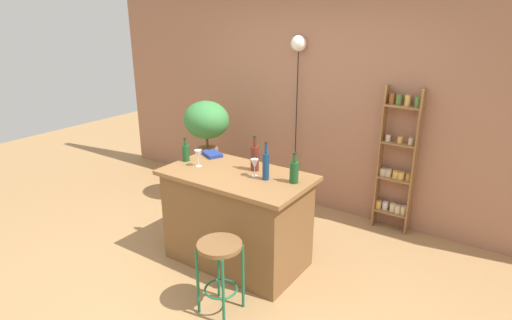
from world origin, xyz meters
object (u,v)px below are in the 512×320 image
(plant_stool, at_px, (209,184))
(wine_glass_left, at_px, (255,164))
(cookbook, at_px, (212,154))
(spice_shelf, at_px, (397,162))
(bottle_spirits_clear, at_px, (294,171))
(bottle_olive_oil, at_px, (255,157))
(wine_glass_center, at_px, (198,155))
(potted_plant, at_px, (206,124))
(pendant_globe_light, at_px, (299,47))
(bottle_vinegar, at_px, (186,152))
(bar_stool, at_px, (220,260))
(bottle_sauce_amber, at_px, (266,165))

(plant_stool, xyz_separation_m, wine_glass_left, (1.32, -0.89, 0.81))
(wine_glass_left, relative_size, cookbook, 0.78)
(spice_shelf, xyz_separation_m, bottle_spirits_clear, (-0.49, -1.40, 0.23))
(bottle_olive_oil, distance_m, wine_glass_center, 0.55)
(potted_plant, distance_m, bottle_olive_oil, 1.45)
(bottle_olive_oil, xyz_separation_m, pendant_globe_light, (-0.33, 1.37, 0.89))
(potted_plant, relative_size, bottle_vinegar, 3.57)
(bar_stool, distance_m, bottle_vinegar, 1.29)
(spice_shelf, relative_size, wine_glass_center, 9.84)
(spice_shelf, relative_size, cookbook, 7.68)
(bottle_olive_oil, relative_size, cookbook, 1.60)
(bottle_spirits_clear, distance_m, cookbook, 1.07)
(bottle_olive_oil, relative_size, bottle_sauce_amber, 0.97)
(bottle_vinegar, bearing_deg, wine_glass_left, 2.75)
(bottle_vinegar, xyz_separation_m, bottle_sauce_amber, (0.93, 0.03, 0.04))
(potted_plant, relative_size, bottle_spirits_clear, 3.09)
(spice_shelf, height_order, bottle_vinegar, spice_shelf)
(plant_stool, bearing_deg, cookbook, -45.99)
(potted_plant, bearing_deg, bottle_vinegar, -60.70)
(potted_plant, xyz_separation_m, bottle_olive_oil, (1.24, -0.76, 0.03))
(pendant_globe_light, bearing_deg, bar_stool, -75.75)
(spice_shelf, distance_m, bottle_olive_oil, 1.66)
(plant_stool, xyz_separation_m, bottle_vinegar, (0.52, -0.93, 0.78))
(potted_plant, distance_m, cookbook, 0.92)
(spice_shelf, distance_m, pendant_globe_light, 1.71)
(wine_glass_left, bearing_deg, plant_stool, 146.20)
(bottle_vinegar, bearing_deg, bottle_spirits_clear, 5.30)
(bottle_olive_oil, height_order, pendant_globe_light, pendant_globe_light)
(bottle_olive_oil, distance_m, pendant_globe_light, 1.67)
(bottle_spirits_clear, height_order, pendant_globe_light, pendant_globe_light)
(bottle_spirits_clear, bearing_deg, pendant_globe_light, 118.58)
(bottle_sauce_amber, xyz_separation_m, bottle_spirits_clear, (0.24, 0.08, -0.03))
(plant_stool, height_order, pendant_globe_light, pendant_globe_light)
(potted_plant, xyz_separation_m, cookbook, (0.64, -0.66, -0.08))
(spice_shelf, height_order, potted_plant, spice_shelf)
(bottle_sauce_amber, distance_m, cookbook, 0.86)
(cookbook, bearing_deg, bar_stool, -22.39)
(plant_stool, xyz_separation_m, wine_glass_center, (0.73, -0.97, 0.81))
(bottle_vinegar, distance_m, cookbook, 0.30)
(bottle_sauce_amber, bearing_deg, cookbook, 163.85)
(bottle_vinegar, distance_m, bottle_olive_oil, 0.74)
(bar_stool, relative_size, plant_stool, 1.34)
(bottle_olive_oil, bearing_deg, wine_glass_left, -56.16)
(bar_stool, distance_m, bottle_sauce_amber, 0.92)
(spice_shelf, relative_size, plant_stool, 3.46)
(spice_shelf, height_order, wine_glass_center, spice_shelf)
(spice_shelf, bearing_deg, bottle_sauce_amber, -116.28)
(wine_glass_center, xyz_separation_m, cookbook, (-0.09, 0.32, -0.10))
(spice_shelf, relative_size, bottle_spirits_clear, 5.88)
(potted_plant, bearing_deg, pendant_globe_light, 34.06)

